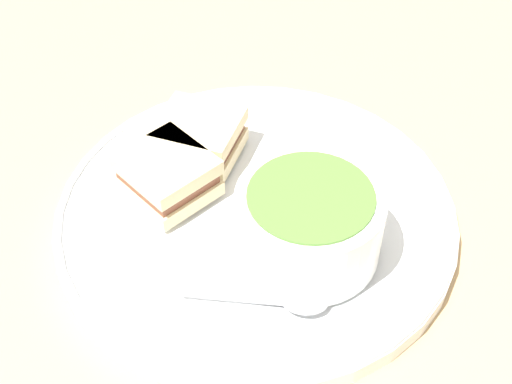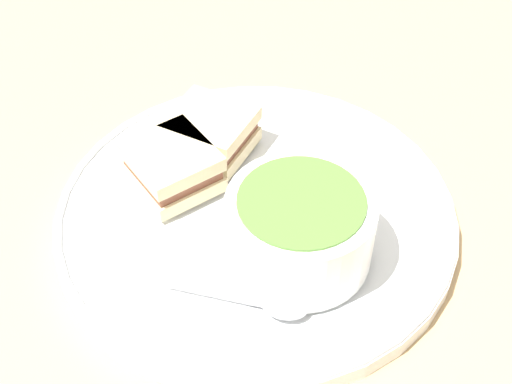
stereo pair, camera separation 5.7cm
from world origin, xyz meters
The scene contains 6 objects.
ground_plane centered at (0.00, 0.00, 0.00)m, with size 2.40×2.40×0.00m, color tan.
plate centered at (0.00, 0.00, 0.01)m, with size 0.33×0.33×0.02m.
soup_bowl centered at (-0.06, 0.02, 0.05)m, with size 0.11×0.11×0.06m.
spoon centered at (-0.08, 0.07, 0.02)m, with size 0.10×0.06×0.01m.
sandwich_half_near centered at (0.08, -0.03, 0.04)m, with size 0.08×0.08×0.04m.
sandwich_half_far centered at (0.07, 0.02, 0.04)m, with size 0.08×0.08×0.04m.
Camera 1 is at (-0.21, 0.34, 0.44)m, focal length 50.00 mm.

